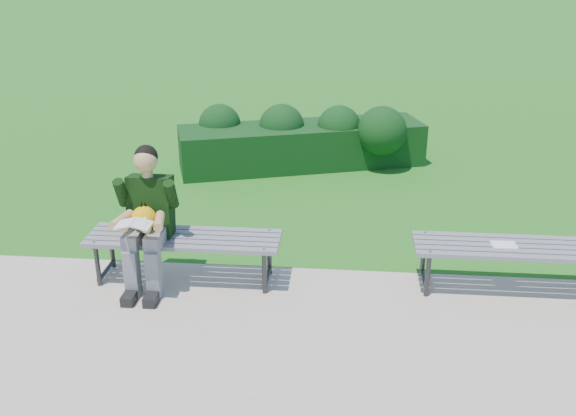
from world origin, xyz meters
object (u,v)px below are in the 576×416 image
(bench_left, at_px, (184,242))
(seated_boy, at_px, (147,215))
(paper_sheet, at_px, (504,245))
(bench_right, at_px, (514,251))
(hedge, at_px, (306,139))

(bench_left, bearing_deg, seated_boy, -162.88)
(seated_boy, relative_size, paper_sheet, 5.77)
(bench_right, distance_m, seated_boy, 3.35)
(hedge, xyz_separation_m, bench_left, (-0.90, -3.59, 0.01))
(hedge, height_order, bench_right, hedge)
(bench_right, bearing_deg, paper_sheet, 180.00)
(seated_boy, distance_m, paper_sheet, 3.24)
(hedge, xyz_separation_m, seated_boy, (-1.20, -3.68, 0.31))
(seated_boy, bearing_deg, bench_right, 3.01)
(hedge, height_order, seated_boy, seated_boy)
(seated_boy, xyz_separation_m, paper_sheet, (3.23, 0.17, -0.24))
(hedge, bearing_deg, paper_sheet, -60.00)
(bench_right, relative_size, seated_boy, 1.37)
(bench_right, bearing_deg, bench_left, -178.44)
(bench_left, distance_m, seated_boy, 0.43)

